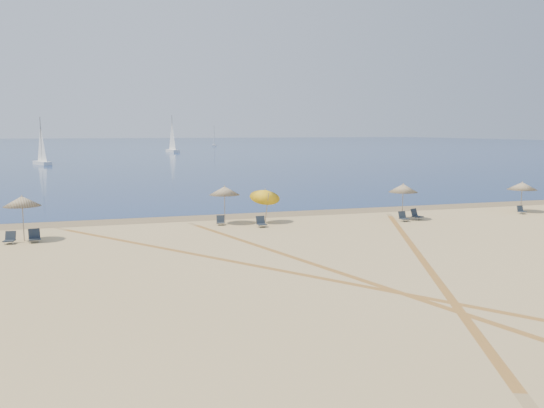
% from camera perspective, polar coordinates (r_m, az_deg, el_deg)
% --- Properties ---
extents(ground, '(160.00, 160.00, 0.00)m').
position_cam_1_polar(ground, '(18.53, 18.79, -11.85)').
color(ground, tan).
rests_on(ground, ground).
extents(ocean, '(500.00, 500.00, 0.00)m').
position_cam_1_polar(ocean, '(239.40, -14.56, 5.88)').
color(ocean, '#0C2151').
rests_on(ocean, ground).
extents(wet_sand, '(500.00, 500.00, 0.00)m').
position_cam_1_polar(wet_sand, '(39.95, -1.68, -1.12)').
color(wet_sand, olive).
rests_on(wet_sand, ground).
extents(umbrella_1, '(1.98, 1.98, 2.53)m').
position_cam_1_polar(umbrella_1, '(33.26, -24.19, 0.26)').
color(umbrella_1, gray).
rests_on(umbrella_1, ground).
extents(umbrella_2, '(1.98, 1.98, 2.50)m').
position_cam_1_polar(umbrella_2, '(36.09, -4.88, 1.36)').
color(umbrella_2, gray).
rests_on(umbrella_2, ground).
extents(umbrella_3, '(1.97, 2.03, 2.57)m').
position_cam_1_polar(umbrella_3, '(36.25, -0.70, 1.06)').
color(umbrella_3, gray).
rests_on(umbrella_3, ground).
extents(umbrella_4, '(1.97, 1.97, 2.48)m').
position_cam_1_polar(umbrella_4, '(38.71, 13.25, 1.59)').
color(umbrella_4, gray).
rests_on(umbrella_4, ground).
extents(umbrella_5, '(2.13, 2.13, 2.27)m').
position_cam_1_polar(umbrella_5, '(45.21, 24.19, 1.69)').
color(umbrella_5, gray).
rests_on(umbrella_5, ground).
extents(chair_1, '(0.64, 0.72, 0.66)m').
position_cam_1_polar(chair_1, '(33.02, -25.22, -3.19)').
color(chair_1, black).
rests_on(chair_1, ground).
extents(chair_2, '(0.69, 0.78, 0.72)m').
position_cam_1_polar(chair_2, '(32.89, -23.11, -3.06)').
color(chair_2, black).
rests_on(chair_2, ground).
extents(chair_3, '(0.61, 0.68, 0.61)m').
position_cam_1_polar(chair_3, '(35.86, -5.30, -1.72)').
color(chair_3, black).
rests_on(chair_3, ground).
extents(chair_4, '(0.59, 0.69, 0.68)m').
position_cam_1_polar(chair_4, '(34.98, -1.12, -1.87)').
color(chair_4, black).
rests_on(chair_4, ground).
extents(chair_5, '(0.61, 0.69, 0.66)m').
position_cam_1_polar(chair_5, '(38.20, 13.28, -1.29)').
color(chair_5, black).
rests_on(chair_5, ground).
extents(chair_6, '(0.84, 0.89, 0.73)m').
position_cam_1_polar(chair_6, '(39.18, 14.50, -1.06)').
color(chair_6, black).
rests_on(chair_6, ground).
extents(chair_7, '(0.50, 0.58, 0.59)m').
position_cam_1_polar(chair_7, '(44.36, 24.12, -0.58)').
color(chair_7, black).
rests_on(chair_7, ground).
extents(sailboat_0, '(2.43, 5.28, 7.62)m').
position_cam_1_polar(sailboat_0, '(212.63, -5.93, 6.52)').
color(sailboat_0, white).
rests_on(sailboat_0, ocean).
extents(sailboat_1, '(3.61, 5.67, 8.32)m').
position_cam_1_polar(sailboat_1, '(105.97, -22.48, 5.09)').
color(sailboat_1, white).
rests_on(sailboat_1, ocean).
extents(sailboat_2, '(3.07, 6.98, 10.09)m').
position_cam_1_polar(sailboat_2, '(155.86, -10.16, 6.35)').
color(sailboat_2, white).
rests_on(sailboat_2, ocean).
extents(tire_tracks, '(46.99, 41.10, 0.00)m').
position_cam_1_polar(tire_tracks, '(25.70, 5.74, -6.05)').
color(tire_tracks, tan).
rests_on(tire_tracks, ground).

